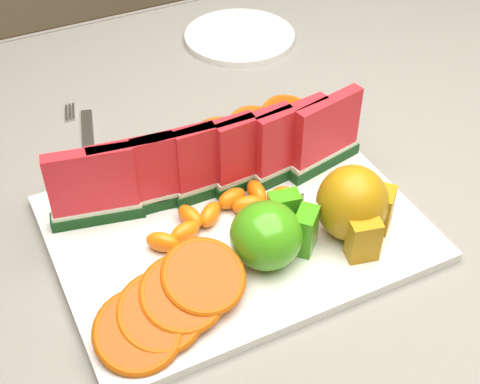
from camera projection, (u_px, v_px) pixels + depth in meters
name	position (u px, v px, depth m)	size (l,w,h in m)	color
table	(280.00, 242.00, 0.89)	(1.40, 0.90, 0.75)	#52371B
tablecloth	(281.00, 208.00, 0.85)	(1.53, 1.03, 0.20)	gray
platter	(235.00, 228.00, 0.76)	(0.40, 0.30, 0.01)	silver
apple_cluster	(271.00, 233.00, 0.70)	(0.11, 0.10, 0.07)	#3E8419
pear_cluster	(355.00, 206.00, 0.72)	(0.10, 0.10, 0.09)	#B86F0A
side_plate	(240.00, 37.00, 1.09)	(0.23, 0.23, 0.01)	silver
fork	(87.00, 144.00, 0.88)	(0.06, 0.19, 0.00)	silver
watermelon_row	(215.00, 161.00, 0.76)	(0.39, 0.07, 0.10)	#0F3815
orange_fan_front	(172.00, 303.00, 0.64)	(0.18, 0.12, 0.05)	#CC6211
orange_fan_back	(206.00, 147.00, 0.83)	(0.33, 0.10, 0.04)	#CC6211
tangerine_segments	(222.00, 212.00, 0.75)	(0.20, 0.07, 0.02)	orange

